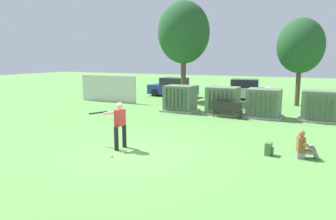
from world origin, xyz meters
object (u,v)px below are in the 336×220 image
at_px(transformer_mid_west, 223,101).
at_px(transformer_mid_east, 264,104).
at_px(transformer_west, 180,99).
at_px(parked_car_left_of_center, 243,90).
at_px(park_bench, 227,108).
at_px(transformer_east, 320,106).
at_px(batter, 119,123).
at_px(parked_car_leftmost, 173,88).
at_px(sports_ball, 112,156).
at_px(seated_spectator, 304,147).
at_px(backpack, 269,149).

bearing_deg(transformer_mid_west, transformer_mid_east, -2.31).
height_order(transformer_west, transformer_mid_east, same).
bearing_deg(transformer_mid_east, parked_car_left_of_center, 110.08).
distance_m(park_bench, parked_car_left_of_center, 8.44).
bearing_deg(transformer_east, transformer_mid_west, -178.39).
distance_m(transformer_east, batter, 11.18).
bearing_deg(parked_car_leftmost, sports_ball, -72.88).
xyz_separation_m(transformer_west, transformer_mid_west, (2.69, 0.17, 0.00)).
bearing_deg(parked_car_leftmost, park_bench, -48.87).
xyz_separation_m(transformer_mid_east, parked_car_left_of_center, (-2.70, 7.38, -0.04)).
height_order(transformer_east, seated_spectator, transformer_east).
relative_size(seated_spectator, parked_car_leftmost, 0.22).
distance_m(park_bench, batter, 7.95).
distance_m(batter, sports_ball, 1.37).
bearing_deg(sports_ball, transformer_mid_west, 83.10).
bearing_deg(backpack, seated_spectator, 8.50).
bearing_deg(sports_ball, batter, 108.70).
distance_m(transformer_mid_east, parked_car_left_of_center, 7.85).
distance_m(transformer_mid_east, backpack, 7.29).
bearing_deg(transformer_mid_east, transformer_west, -179.16).
height_order(transformer_mid_west, park_bench, transformer_mid_west).
bearing_deg(batter, sports_ball, -71.30).
height_order(transformer_mid_west, batter, batter).
xyz_separation_m(seated_spectator, backpack, (-1.11, -0.17, -0.16)).
xyz_separation_m(transformer_mid_east, parked_car_leftmost, (-8.61, 6.73, -0.04)).
bearing_deg(park_bench, batter, -104.90).
relative_size(transformer_mid_east, backpack, 4.77).
bearing_deg(park_bench, transformer_east, 15.00).
height_order(transformer_east, parked_car_left_of_center, same).
bearing_deg(backpack, transformer_mid_west, 116.66).
relative_size(transformer_east, parked_car_leftmost, 0.48).
bearing_deg(transformer_mid_west, backpack, -63.34).
bearing_deg(seated_spectator, backpack, -171.50).
relative_size(transformer_mid_east, sports_ball, 23.33).
height_order(transformer_mid_east, sports_ball, transformer_mid_east).
relative_size(transformer_mid_west, batter, 1.21).
bearing_deg(backpack, transformer_mid_east, 99.99).
height_order(seated_spectator, parked_car_left_of_center, parked_car_left_of_center).
relative_size(seated_spectator, backpack, 2.19).
height_order(batter, parked_car_leftmost, batter).
height_order(park_bench, backpack, park_bench).
relative_size(batter, parked_car_left_of_center, 0.40).
height_order(seated_spectator, backpack, seated_spectator).
distance_m(transformer_mid_east, seated_spectator, 7.40).
bearing_deg(parked_car_leftmost, transformer_west, -62.54).
xyz_separation_m(batter, parked_car_leftmost, (-4.72, 15.42, -0.22)).
relative_size(transformer_east, backpack, 4.77).
height_order(transformer_east, batter, batter).
xyz_separation_m(sports_ball, parked_car_leftmost, (-5.04, 16.37, 0.71)).
height_order(transformer_mid_west, backpack, transformer_mid_west).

